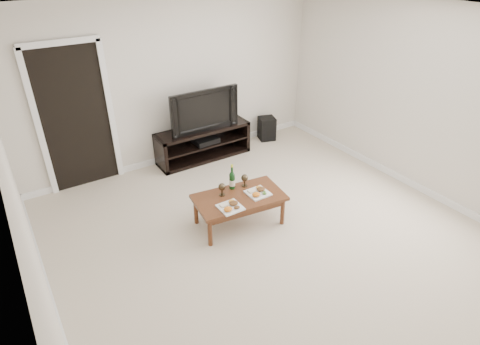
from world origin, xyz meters
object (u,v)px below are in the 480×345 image
object	(u,v)px
television	(202,109)
coffee_table	(239,210)
media_console	(203,143)
subwoofer	(267,128)

from	to	relation	value
television	coffee_table	distance (m)	2.04
media_console	coffee_table	size ratio (longest dim) A/B	1.42
subwoofer	coffee_table	xyz separation A→B (m)	(-1.83, -1.90, 0.00)
coffee_table	media_console	bearing A→B (deg)	75.40
media_console	television	bearing A→B (deg)	0.00
media_console	subwoofer	xyz separation A→B (m)	(1.34, 0.04, -0.07)
media_console	subwoofer	size ratio (longest dim) A/B	3.79
media_console	coffee_table	bearing A→B (deg)	-104.60
media_console	coffee_table	xyz separation A→B (m)	(-0.49, -1.87, -0.07)
television	coffee_table	xyz separation A→B (m)	(-0.49, -1.87, -0.68)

